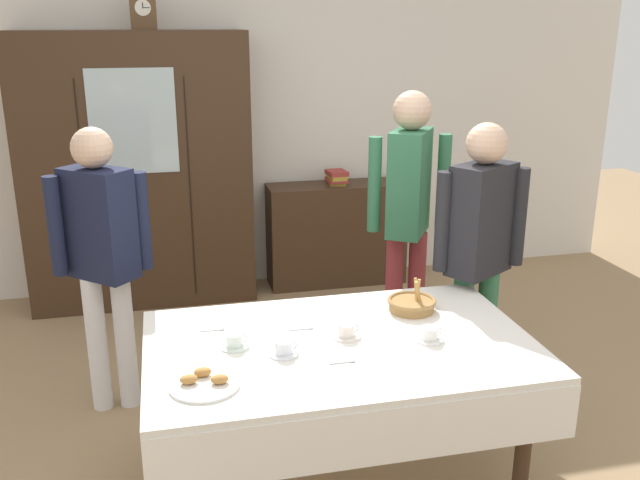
{
  "coord_description": "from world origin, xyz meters",
  "views": [
    {
      "loc": [
        -0.72,
        -2.9,
        2.1
      ],
      "look_at": [
        0.0,
        0.2,
        1.09
      ],
      "focal_mm": 38.84,
      "sensor_mm": 36.0,
      "label": 1
    }
  ],
  "objects_px": {
    "wall_cabinet": "(138,172)",
    "tea_cup_far_right": "(430,335)",
    "tea_cup_front_edge": "(235,341)",
    "tea_cup_near_left": "(284,348)",
    "spoon_front_edge": "(305,329)",
    "book_stack": "(337,177)",
    "bookshelf_low": "(336,234)",
    "mantel_clock": "(143,12)",
    "dining_table": "(342,364)",
    "tea_cup_center": "(347,332)",
    "spoon_near_left": "(216,330)",
    "person_near_right_end": "(480,240)",
    "bread_basket": "(412,304)",
    "person_by_cabinet": "(102,245)",
    "pastry_plate": "(204,382)",
    "spoon_mid_right": "(347,362)",
    "person_beside_shelf": "(409,201)"
  },
  "relations": [
    {
      "from": "person_by_cabinet",
      "to": "spoon_near_left",
      "type": "bearing_deg",
      "value": -53.67
    },
    {
      "from": "mantel_clock",
      "to": "tea_cup_front_edge",
      "type": "xyz_separation_m",
      "value": [
        0.31,
        -2.5,
        -1.39
      ]
    },
    {
      "from": "dining_table",
      "to": "mantel_clock",
      "type": "height_order",
      "value": "mantel_clock"
    },
    {
      "from": "wall_cabinet",
      "to": "person_beside_shelf",
      "type": "height_order",
      "value": "wall_cabinet"
    },
    {
      "from": "person_near_right_end",
      "to": "person_by_cabinet",
      "type": "xyz_separation_m",
      "value": [
        -1.98,
        0.41,
        -0.01
      ]
    },
    {
      "from": "tea_cup_front_edge",
      "to": "tea_cup_near_left",
      "type": "height_order",
      "value": "same"
    },
    {
      "from": "dining_table",
      "to": "tea_cup_far_right",
      "type": "relative_size",
      "value": 13.18
    },
    {
      "from": "tea_cup_front_edge",
      "to": "tea_cup_center",
      "type": "relative_size",
      "value": 1.0
    },
    {
      "from": "wall_cabinet",
      "to": "tea_cup_far_right",
      "type": "xyz_separation_m",
      "value": [
        1.29,
        -2.63,
        -0.25
      ]
    },
    {
      "from": "wall_cabinet",
      "to": "tea_cup_center",
      "type": "relative_size",
      "value": 15.7
    },
    {
      "from": "bookshelf_low",
      "to": "pastry_plate",
      "type": "height_order",
      "value": "bookshelf_low"
    },
    {
      "from": "spoon_front_edge",
      "to": "spoon_mid_right",
      "type": "distance_m",
      "value": 0.37
    },
    {
      "from": "wall_cabinet",
      "to": "book_stack",
      "type": "height_order",
      "value": "wall_cabinet"
    },
    {
      "from": "bread_basket",
      "to": "person_near_right_end",
      "type": "bearing_deg",
      "value": 31.48
    },
    {
      "from": "tea_cup_far_right",
      "to": "person_near_right_end",
      "type": "distance_m",
      "value": 0.85
    },
    {
      "from": "tea_cup_near_left",
      "to": "person_by_cabinet",
      "type": "xyz_separation_m",
      "value": [
        -0.8,
        1.03,
        0.2
      ]
    },
    {
      "from": "tea_cup_near_left",
      "to": "person_beside_shelf",
      "type": "bearing_deg",
      "value": 50.88
    },
    {
      "from": "wall_cabinet",
      "to": "tea_cup_near_left",
      "type": "bearing_deg",
      "value": -76.42
    },
    {
      "from": "tea_cup_far_right",
      "to": "dining_table",
      "type": "bearing_deg",
      "value": 173.94
    },
    {
      "from": "wall_cabinet",
      "to": "pastry_plate",
      "type": "distance_m",
      "value": 2.84
    },
    {
      "from": "spoon_front_edge",
      "to": "book_stack",
      "type": "bearing_deg",
      "value": 72.46
    },
    {
      "from": "bread_basket",
      "to": "person_beside_shelf",
      "type": "height_order",
      "value": "person_beside_shelf"
    },
    {
      "from": "spoon_mid_right",
      "to": "spoon_near_left",
      "type": "relative_size",
      "value": 1.0
    },
    {
      "from": "bookshelf_low",
      "to": "mantel_clock",
      "type": "bearing_deg",
      "value": -177.94
    },
    {
      "from": "tea_cup_front_edge",
      "to": "tea_cup_near_left",
      "type": "relative_size",
      "value": 1.0
    },
    {
      "from": "tea_cup_front_edge",
      "to": "pastry_plate",
      "type": "bearing_deg",
      "value": -116.4
    },
    {
      "from": "wall_cabinet",
      "to": "tea_cup_far_right",
      "type": "relative_size",
      "value": 15.7
    },
    {
      "from": "tea_cup_near_left",
      "to": "spoon_mid_right",
      "type": "height_order",
      "value": "tea_cup_near_left"
    },
    {
      "from": "pastry_plate",
      "to": "person_beside_shelf",
      "type": "xyz_separation_m",
      "value": [
        1.34,
        1.41,
        0.3
      ]
    },
    {
      "from": "tea_cup_far_right",
      "to": "bread_basket",
      "type": "bearing_deg",
      "value": 83.57
    },
    {
      "from": "book_stack",
      "to": "tea_cup_front_edge",
      "type": "xyz_separation_m",
      "value": [
        -1.11,
        -2.55,
        -0.13
      ]
    },
    {
      "from": "tea_cup_center",
      "to": "spoon_near_left",
      "type": "relative_size",
      "value": 1.09
    },
    {
      "from": "mantel_clock",
      "to": "pastry_plate",
      "type": "distance_m",
      "value": 3.15
    },
    {
      "from": "spoon_mid_right",
      "to": "book_stack",
      "type": "bearing_deg",
      "value": 76.59
    },
    {
      "from": "pastry_plate",
      "to": "spoon_near_left",
      "type": "xyz_separation_m",
      "value": [
        0.09,
        0.5,
        -0.01
      ]
    },
    {
      "from": "dining_table",
      "to": "mantel_clock",
      "type": "bearing_deg",
      "value": 106.72
    },
    {
      "from": "tea_cup_far_right",
      "to": "person_near_right_end",
      "type": "bearing_deg",
      "value": 50.3
    },
    {
      "from": "mantel_clock",
      "to": "spoon_front_edge",
      "type": "bearing_deg",
      "value": -74.78
    },
    {
      "from": "wall_cabinet",
      "to": "bookshelf_low",
      "type": "relative_size",
      "value": 1.81
    },
    {
      "from": "bookshelf_low",
      "to": "person_beside_shelf",
      "type": "relative_size",
      "value": 0.66
    },
    {
      "from": "wall_cabinet",
      "to": "pastry_plate",
      "type": "height_order",
      "value": "wall_cabinet"
    },
    {
      "from": "bookshelf_low",
      "to": "tea_cup_front_edge",
      "type": "height_order",
      "value": "bookshelf_low"
    },
    {
      "from": "dining_table",
      "to": "spoon_front_edge",
      "type": "bearing_deg",
      "value": 122.89
    },
    {
      "from": "tea_cup_center",
      "to": "pastry_plate",
      "type": "relative_size",
      "value": 0.46
    },
    {
      "from": "mantel_clock",
      "to": "spoon_mid_right",
      "type": "xyz_separation_m",
      "value": [
        0.76,
        -2.75,
        -1.42
      ]
    },
    {
      "from": "book_stack",
      "to": "spoon_near_left",
      "type": "height_order",
      "value": "book_stack"
    },
    {
      "from": "bread_basket",
      "to": "tea_cup_near_left",
      "type": "bearing_deg",
      "value": -155.03
    },
    {
      "from": "mantel_clock",
      "to": "spoon_mid_right",
      "type": "relative_size",
      "value": 2.02
    },
    {
      "from": "tea_cup_near_left",
      "to": "bread_basket",
      "type": "distance_m",
      "value": 0.77
    },
    {
      "from": "tea_cup_far_right",
      "to": "tea_cup_center",
      "type": "bearing_deg",
      "value": 162.12
    }
  ]
}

